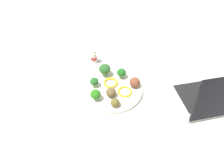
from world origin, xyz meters
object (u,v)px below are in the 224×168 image
object	(u,v)px
meatball_back_right	(135,82)
pepper_ring_front_right	(125,92)
knife	(127,141)
broccoli_floret_front_right	(121,73)
pepper_ring_front_left	(112,83)
meatball_far_rim	(111,92)
broccoli_floret_front_left	(96,94)
napkin	(131,139)
plate	(112,88)
meatball_mid_right	(115,103)
broccoli_floret_center	(105,69)
broccoli_floret_far_rim	(94,82)
yogurt_bottle	(94,57)
fork	(137,140)
laptop	(216,95)

from	to	relation	value
meatball_back_right	pepper_ring_front_right	bearing A→B (deg)	-65.76
pepper_ring_front_right	knife	size ratio (longest dim) A/B	0.43
broccoli_floret_front_right	pepper_ring_front_left	size ratio (longest dim) A/B	0.72
broccoli_floret_front_right	meatball_far_rim	bearing A→B (deg)	-38.04
broccoli_floret_front_left	napkin	size ratio (longest dim) A/B	0.29
knife	broccoli_floret_front_right	bearing A→B (deg)	166.84
meatball_back_right	plate	bearing A→B (deg)	-101.30
broccoli_floret_front_right	meatball_mid_right	size ratio (longest dim) A/B	1.27
broccoli_floret_center	broccoli_floret_front_right	bearing A→B (deg)	63.17
plate	broccoli_floret_far_rim	bearing A→B (deg)	-110.70
broccoli_floret_center	meatball_mid_right	distance (m)	0.19
broccoli_floret_far_rim	broccoli_floret_center	xyz separation A→B (m)	(-0.06, 0.06, 0.01)
napkin	yogurt_bottle	xyz separation A→B (m)	(-0.47, -0.04, 0.03)
napkin	knife	world-z (taller)	knife
napkin	pepper_ring_front_left	bearing A→B (deg)	-180.00
pepper_ring_front_right	meatball_far_rim	bearing A→B (deg)	-87.05
pepper_ring_front_left	fork	distance (m)	0.29
laptop	yogurt_bottle	bearing A→B (deg)	-131.39
pepper_ring_front_left	pepper_ring_front_right	bearing A→B (deg)	32.29
meatball_back_right	meatball_far_rim	bearing A→B (deg)	-76.81
meatball_far_rim	napkin	distance (m)	0.22
meatball_far_rim	knife	bearing A→B (deg)	0.69
meatball_far_rim	pepper_ring_front_left	size ratio (longest dim) A/B	0.64
napkin	pepper_ring_front_right	bearing A→B (deg)	168.80
broccoli_floret_center	yogurt_bottle	bearing A→B (deg)	-167.53
broccoli_floret_far_rim	napkin	distance (m)	0.30
pepper_ring_front_right	napkin	world-z (taller)	pepper_ring_front_right
fork	broccoli_floret_far_rim	bearing A→B (deg)	-162.21
knife	yogurt_bottle	xyz separation A→B (m)	(-0.48, -0.03, 0.03)
meatball_back_right	meatball_mid_right	bearing A→B (deg)	-54.15
meatball_mid_right	meatball_back_right	distance (m)	0.14
broccoli_floret_far_rim	broccoli_floret_front_left	xyz separation A→B (m)	(0.08, -0.01, 0.00)
fork	knife	xyz separation A→B (m)	(-0.00, -0.04, -0.00)
fork	broccoli_floret_center	bearing A→B (deg)	-174.75
broccoli_floret_front_left	napkin	world-z (taller)	broccoli_floret_front_left
pepper_ring_front_left	knife	size ratio (longest dim) A/B	0.46
plate	pepper_ring_front_right	distance (m)	0.07
broccoli_floret_far_rim	meatball_back_right	distance (m)	0.18
broccoli_floret_front_left	laptop	world-z (taller)	laptop
meatball_back_right	napkin	size ratio (longest dim) A/B	0.28
broccoli_floret_front_left	broccoli_floret_center	size ratio (longest dim) A/B	0.82
meatball_mid_right	meatball_far_rim	distance (m)	0.06
meatball_far_rim	laptop	xyz separation A→B (m)	(0.13, 0.42, 0.00)
broccoli_floret_center	plate	bearing A→B (deg)	7.91
broccoli_floret_far_rim	napkin	world-z (taller)	broccoli_floret_far_rim
laptop	meatball_far_rim	bearing A→B (deg)	-107.44
broccoli_floret_front_right	pepper_ring_front_right	bearing A→B (deg)	-7.55
napkin	knife	bearing A→B (deg)	-74.53
plate	broccoli_floret_front_left	world-z (taller)	broccoli_floret_front_left
plate	broccoli_floret_front_right	world-z (taller)	broccoli_floret_front_right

